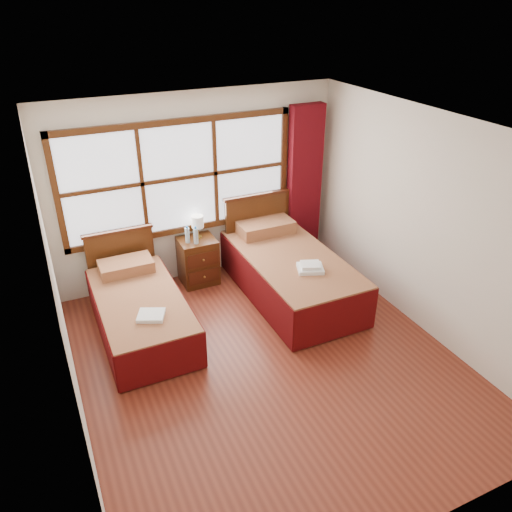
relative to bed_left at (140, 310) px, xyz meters
name	(u,v)px	position (x,y,z in m)	size (l,w,h in m)	color
floor	(269,362)	(1.15, -1.20, -0.29)	(4.50, 4.50, 0.00)	maroon
ceiling	(272,131)	(1.15, -1.20, 2.31)	(4.50, 4.50, 0.00)	white
wall_back	(197,189)	(1.15, 1.05, 1.01)	(4.00, 4.00, 0.00)	silver
wall_left	(61,308)	(-0.85, -1.20, 1.01)	(4.50, 4.50, 0.00)	silver
wall_right	(426,226)	(3.15, -1.20, 1.01)	(4.50, 4.50, 0.00)	silver
window	(179,178)	(0.90, 1.01, 1.21)	(3.16, 0.06, 1.56)	white
curtain	(304,184)	(2.75, 0.91, 0.88)	(0.50, 0.16, 2.30)	#5B0910
bed_left	(140,310)	(0.00, 0.00, 0.00)	(0.98, 2.00, 0.95)	#421C0D
bed_right	(289,271)	(2.03, 0.00, 0.05)	(1.15, 2.23, 1.12)	#421C0D
nightstand	(198,261)	(1.02, 0.80, 0.04)	(0.50, 0.49, 0.66)	#49250F
towels_left	(151,315)	(0.03, -0.52, 0.24)	(0.36, 0.34, 0.04)	white
towels_right	(310,267)	(2.07, -0.49, 0.35)	(0.39, 0.37, 0.09)	white
lamp	(197,222)	(1.06, 0.85, 0.60)	(0.17, 0.17, 0.33)	#B39639
bottle_near	(187,235)	(0.88, 0.77, 0.48)	(0.06, 0.06, 0.24)	silver
bottle_far	(196,236)	(0.97, 0.69, 0.49)	(0.07, 0.07, 0.25)	silver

